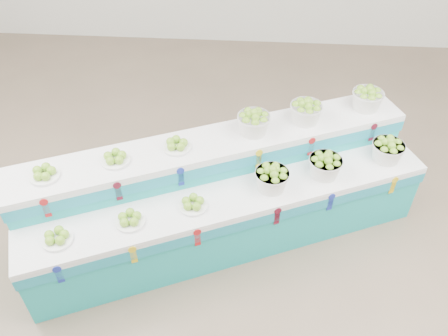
{
  "coord_description": "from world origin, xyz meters",
  "views": [
    {
      "loc": [
        0.19,
        -2.45,
        3.77
      ],
      "look_at": [
        -0.04,
        0.74,
        0.87
      ],
      "focal_mm": 37.33,
      "sensor_mm": 36.0,
      "label": 1
    }
  ],
  "objects": [
    {
      "name": "display_stand",
      "position": [
        -0.04,
        0.74,
        0.51
      ],
      "size": [
        3.98,
        2.46,
        1.02
      ],
      "primitive_type": null,
      "rotation": [
        0.0,
        0.0,
        0.41
      ],
      "color": "#1FABAB",
      "rests_on": "ground"
    },
    {
      "name": "ground",
      "position": [
        0.0,
        0.0,
        0.0
      ],
      "size": [
        10.0,
        10.0,
        0.0
      ],
      "primitive_type": "plane",
      "color": "brown",
      "rests_on": "ground"
    },
    {
      "name": "basket_upper_right",
      "position": [
        1.35,
        1.6,
        1.14
      ],
      "size": [
        0.42,
        0.42,
        0.23
      ],
      "primitive_type": null,
      "rotation": [
        0.0,
        0.0,
        0.41
      ],
      "color": "silver",
      "rests_on": "display_stand"
    },
    {
      "name": "basket_lower_right",
      "position": [
        1.54,
        1.16,
        0.84
      ],
      "size": [
        0.42,
        0.42,
        0.23
      ],
      "primitive_type": null,
      "rotation": [
        0.0,
        0.0,
        0.41
      ],
      "color": "silver",
      "rests_on": "display_stand"
    },
    {
      "name": "plate_lower_right",
      "position": [
        -0.29,
        0.37,
        0.77
      ],
      "size": [
        0.35,
        0.35,
        0.11
      ],
      "primitive_type": "cylinder",
      "rotation": [
        0.0,
        0.0,
        0.41
      ],
      "color": "white",
      "rests_on": "display_stand"
    },
    {
      "name": "basket_upper_left",
      "position": [
        0.22,
        1.11,
        1.14
      ],
      "size": [
        0.42,
        0.42,
        0.23
      ],
      "primitive_type": null,
      "rotation": [
        0.0,
        0.0,
        0.41
      ],
      "color": "silver",
      "rests_on": "display_stand"
    },
    {
      "name": "basket_lower_mid",
      "position": [
        0.91,
        0.89,
        0.84
      ],
      "size": [
        0.42,
        0.42,
        0.23
      ],
      "primitive_type": null,
      "rotation": [
        0.0,
        0.0,
        0.41
      ],
      "color": "silver",
      "rests_on": "display_stand"
    },
    {
      "name": "basket_upper_mid",
      "position": [
        0.72,
        1.33,
        1.14
      ],
      "size": [
        0.42,
        0.42,
        0.23
      ],
      "primitive_type": null,
      "rotation": [
        0.0,
        0.0,
        0.41
      ],
      "color": "silver",
      "rests_on": "display_stand"
    },
    {
      "name": "basket_lower_left",
      "position": [
        0.41,
        0.67,
        0.84
      ],
      "size": [
        0.42,
        0.42,
        0.23
      ],
      "primitive_type": null,
      "rotation": [
        0.0,
        0.0,
        0.41
      ],
      "color": "silver",
      "rests_on": "display_stand"
    },
    {
      "name": "plate_upper_mid",
      "position": [
        -1.0,
        0.59,
        1.07
      ],
      "size": [
        0.35,
        0.35,
        0.11
      ],
      "primitive_type": "cylinder",
      "rotation": [
        0.0,
        0.0,
        0.41
      ],
      "color": "white",
      "rests_on": "display_stand"
    },
    {
      "name": "plate_lower_mid",
      "position": [
        -0.81,
        0.15,
        0.77
      ],
      "size": [
        0.35,
        0.35,
        0.11
      ],
      "primitive_type": "cylinder",
      "rotation": [
        0.0,
        0.0,
        0.41
      ],
      "color": "white",
      "rests_on": "display_stand"
    },
    {
      "name": "plate_upper_left",
      "position": [
        -1.56,
        0.35,
        1.07
      ],
      "size": [
        0.35,
        0.35,
        0.11
      ],
      "primitive_type": "cylinder",
      "rotation": [
        0.0,
        0.0,
        0.41
      ],
      "color": "white",
      "rests_on": "display_stand"
    },
    {
      "name": "plate_lower_left",
      "position": [
        -1.37,
        -0.09,
        0.77
      ],
      "size": [
        0.35,
        0.35,
        0.11
      ],
      "primitive_type": "cylinder",
      "rotation": [
        0.0,
        0.0,
        0.41
      ],
      "color": "white",
      "rests_on": "display_stand"
    },
    {
      "name": "plate_upper_right",
      "position": [
        -0.48,
        0.81,
        1.07
      ],
      "size": [
        0.35,
        0.35,
        0.11
      ],
      "primitive_type": "cylinder",
      "rotation": [
        0.0,
        0.0,
        0.41
      ],
      "color": "white",
      "rests_on": "display_stand"
    }
  ]
}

